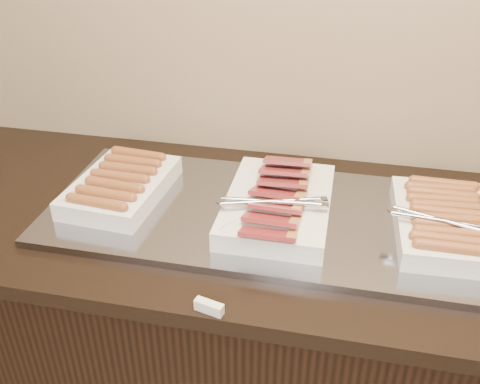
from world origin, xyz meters
name	(u,v)px	position (x,y,z in m)	size (l,w,h in m)	color
counter	(267,342)	(0.00, 2.13, 0.45)	(2.06, 0.76, 0.90)	black
warming_tray	(282,217)	(0.03, 2.13, 0.91)	(1.20, 0.50, 0.02)	gray
dish_left	(121,185)	(-0.41, 2.13, 0.95)	(0.24, 0.34, 0.07)	silver
dish_center	(278,203)	(0.01, 2.13, 0.95)	(0.27, 0.41, 0.09)	silver
dish_right	(445,221)	(0.42, 2.13, 0.95)	(0.27, 0.35, 0.08)	silver
label_holder	(209,307)	(-0.07, 1.77, 0.91)	(0.06, 0.02, 0.02)	silver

